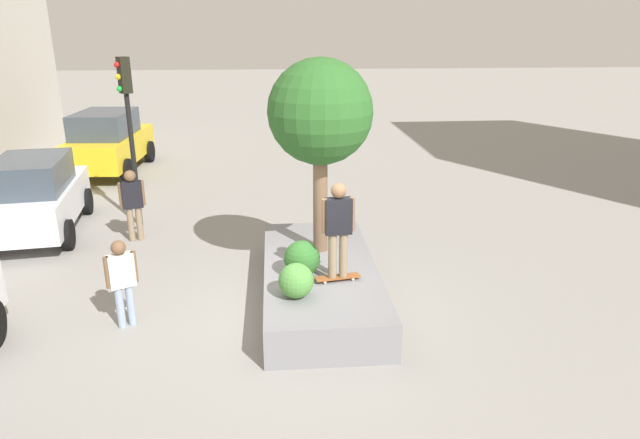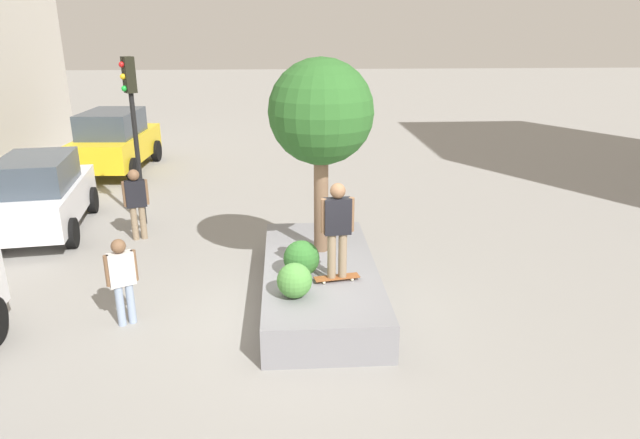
% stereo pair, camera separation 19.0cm
% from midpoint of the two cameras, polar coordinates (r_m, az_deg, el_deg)
% --- Properties ---
extents(ground_plane, '(120.00, 120.00, 0.00)m').
position_cam_midpoint_polar(ground_plane, '(10.34, -1.14, -9.35)').
color(ground_plane, gray).
extents(planter_ledge, '(4.75, 2.09, 0.67)m').
position_cam_midpoint_polar(planter_ledge, '(10.72, 0.51, -6.25)').
color(planter_ledge, gray).
rests_on(planter_ledge, ground).
extents(plaza_tree, '(1.97, 1.97, 3.73)m').
position_cam_midpoint_polar(plaza_tree, '(10.55, 0.64, 10.68)').
color(plaza_tree, brown).
rests_on(plaza_tree, planter_ledge).
extents(boxwood_shrub, '(0.59, 0.59, 0.59)m').
position_cam_midpoint_polar(boxwood_shrub, '(9.27, -2.01, -6.20)').
color(boxwood_shrub, '#4C8C3D').
rests_on(boxwood_shrub, planter_ledge).
extents(hedge_clump, '(0.65, 0.65, 0.65)m').
position_cam_midpoint_polar(hedge_clump, '(10.04, -1.34, -3.96)').
color(hedge_clump, '#2D6628').
rests_on(hedge_clump, planter_ledge).
extents(skateboard, '(0.35, 0.82, 0.07)m').
position_cam_midpoint_polar(skateboard, '(9.94, 2.27, -5.91)').
color(skateboard, brown).
rests_on(skateboard, planter_ledge).
extents(skateboarder, '(0.26, 0.58, 1.70)m').
position_cam_midpoint_polar(skateboarder, '(9.56, 2.35, -0.46)').
color(skateboarder, '#847056').
rests_on(skateboarder, skateboard).
extents(sedan_parked, '(4.37, 2.39, 1.94)m').
position_cam_midpoint_polar(sedan_parked, '(15.47, -26.09, 2.35)').
color(sedan_parked, white).
rests_on(sedan_parked, ground).
extents(taxi_cab, '(4.70, 2.36, 2.14)m').
position_cam_midpoint_polar(taxi_cab, '(21.18, -19.81, 7.53)').
color(taxi_cab, gold).
rests_on(taxi_cab, ground).
extents(traffic_light_corner, '(0.37, 0.37, 4.22)m').
position_cam_midpoint_polar(traffic_light_corner, '(14.76, -18.12, 10.26)').
color(traffic_light_corner, black).
rests_on(traffic_light_corner, ground).
extents(bystander_watching, '(0.33, 0.57, 1.74)m').
position_cam_midpoint_polar(bystander_watching, '(14.04, -17.77, 1.94)').
color(bystander_watching, '#847056').
rests_on(bystander_watching, ground).
extents(pedestrian_crossing, '(0.35, 0.48, 1.57)m').
position_cam_midpoint_polar(pedestrian_crossing, '(10.09, -18.92, -5.44)').
color(pedestrian_crossing, '#8C9EB7').
rests_on(pedestrian_crossing, ground).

